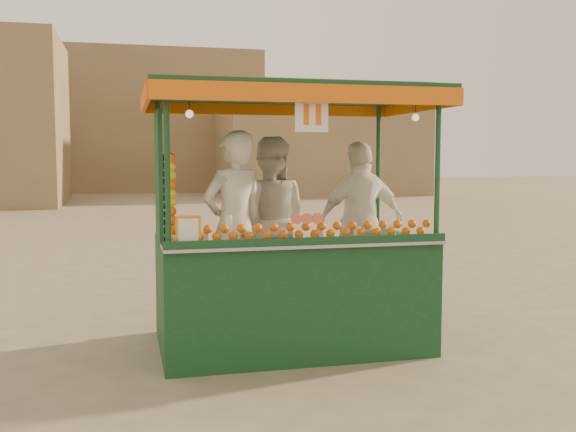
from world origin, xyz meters
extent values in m
plane|color=#6A5E4B|center=(0.00, 0.00, 0.00)|extent=(90.00, 90.00, 0.00)
cube|color=#907852|center=(7.00, 24.00, 2.50)|extent=(9.00, 6.00, 5.00)
cube|color=#907852|center=(-2.00, 30.00, 3.50)|extent=(14.00, 7.00, 7.00)
cube|color=#0F371D|center=(-0.38, -0.04, 0.14)|extent=(2.35, 1.45, 0.27)
cylinder|color=black|center=(-1.19, -0.04, 0.16)|extent=(0.33, 0.09, 0.33)
cylinder|color=black|center=(0.44, -0.04, 0.16)|extent=(0.33, 0.09, 0.33)
cube|color=#0F371D|center=(-0.38, -0.63, 0.63)|extent=(2.35, 0.27, 0.72)
cube|color=#0F371D|center=(-1.42, 0.05, 0.63)|extent=(0.27, 1.18, 0.72)
cube|color=#0F371D|center=(0.66, 0.05, 0.63)|extent=(0.27, 1.18, 0.72)
cube|color=#B2B2B7|center=(-0.38, -0.60, 1.01)|extent=(2.35, 0.42, 0.03)
cylinder|color=#0F371D|center=(-1.51, -0.72, 1.63)|extent=(0.05, 0.05, 1.27)
cylinder|color=#0F371D|center=(0.75, -0.72, 1.63)|extent=(0.05, 0.05, 1.27)
cylinder|color=#0F371D|center=(-1.51, 0.64, 1.63)|extent=(0.05, 0.05, 1.27)
cylinder|color=#0F371D|center=(0.75, 0.64, 1.63)|extent=(0.05, 0.05, 1.27)
cube|color=#0F371D|center=(-0.38, -0.04, 2.30)|extent=(2.53, 1.63, 0.07)
cube|color=orange|center=(-0.38, -0.86, 2.23)|extent=(2.53, 0.04, 0.14)
cube|color=orange|center=(-0.38, 0.77, 2.23)|extent=(2.53, 0.04, 0.14)
cube|color=orange|center=(-1.65, -0.04, 2.23)|extent=(0.04, 1.63, 0.14)
cube|color=orange|center=(0.89, -0.04, 2.23)|extent=(0.04, 1.63, 0.14)
cylinder|color=#E05B44|center=(-0.40, -0.72, 1.23)|extent=(0.09, 0.02, 0.09)
cube|color=orange|center=(-1.36, -0.72, 1.15)|extent=(0.20, 0.02, 0.25)
cube|color=white|center=(-0.38, -0.79, 2.06)|extent=(0.27, 0.01, 0.27)
sphere|color=#FFE5B2|center=(-1.33, -0.66, 2.06)|extent=(0.06, 0.06, 0.06)
sphere|color=#FFE5B2|center=(0.57, -0.66, 2.06)|extent=(0.06, 0.06, 0.06)
imported|color=silver|center=(-0.89, -0.09, 1.12)|extent=(0.72, 0.61, 1.69)
imported|color=silver|center=(-0.45, 0.46, 1.10)|extent=(0.96, 0.84, 1.66)
imported|color=white|center=(0.43, 0.27, 1.08)|extent=(0.99, 0.52, 1.62)
camera|label=1|loc=(-1.82, -5.86, 1.73)|focal=41.14mm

